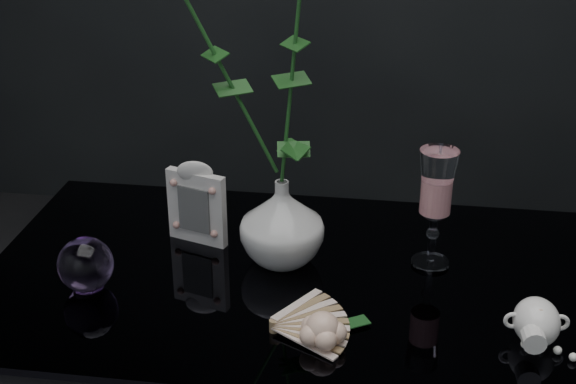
% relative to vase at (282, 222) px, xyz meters
% --- Properties ---
extents(vase, '(0.18, 0.18, 0.14)m').
position_rel_vase_xyz_m(vase, '(0.00, 0.00, 0.00)').
color(vase, silver).
rests_on(vase, table).
extents(wine_glass, '(0.08, 0.08, 0.20)m').
position_rel_vase_xyz_m(wine_glass, '(0.24, 0.02, 0.03)').
color(wine_glass, white).
rests_on(wine_glass, table).
extents(picture_frame, '(0.13, 0.11, 0.15)m').
position_rel_vase_xyz_m(picture_frame, '(-0.15, 0.05, 0.00)').
color(picture_frame, silver).
rests_on(picture_frame, table).
extents(paperweight, '(0.11, 0.11, 0.09)m').
position_rel_vase_xyz_m(paperweight, '(-0.28, -0.13, -0.03)').
color(paperweight, '#AE7FCE').
rests_on(paperweight, table).
extents(paper_fan, '(0.23, 0.19, 0.02)m').
position_rel_vase_xyz_m(paper_fan, '(0.02, -0.20, -0.06)').
color(paper_fan, '#FAF2C8').
rests_on(paper_fan, table).
extents(loose_rose, '(0.12, 0.15, 0.05)m').
position_rel_vase_xyz_m(loose_rose, '(0.09, -0.22, -0.05)').
color(loose_rose, '#FFC2A4').
rests_on(loose_rose, table).
extents(pearl_jar, '(0.24, 0.24, 0.07)m').
position_rel_vase_xyz_m(pearl_jar, '(0.38, -0.16, -0.04)').
color(pearl_jar, white).
rests_on(pearl_jar, table).
extents(roses, '(0.27, 0.12, 0.44)m').
position_rel_vase_xyz_m(roses, '(-0.05, -0.01, 0.29)').
color(roses, '#F2B296').
rests_on(roses, vase).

